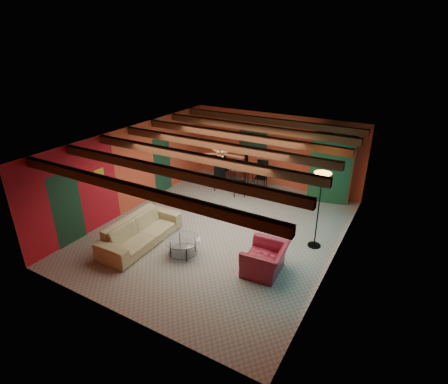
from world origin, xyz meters
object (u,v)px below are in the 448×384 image
Objects in this scene: vase at (240,157)px; dining_table at (240,173)px; armoire at (332,169)px; armchair at (265,259)px; potted_plant at (337,130)px; coffee_table at (183,247)px; sofa at (141,231)px; floor_lamp at (318,211)px.

dining_table is at bearing 0.00° from vase.
armoire is at bearing 9.57° from vase.
dining_table is 0.94× the size of armoire.
armoire is 3.27m from vase.
armchair is 2.40× the size of potted_plant.
vase is (-0.82, 4.75, 0.95)m from coffee_table.
coffee_table is at bearing -114.43° from potted_plant.
armoire reaches higher than coffee_table.
dining_table is 0.64m from vase.
sofa is 6.90m from potted_plant.
floor_lamp reaches higher than armchair.
armchair is 5.92× the size of vase.
armoire is 12.18× the size of vase.
armchair is 4.95m from armoire.
potted_plant is 3.51m from vase.
armoire is at bearing 172.26° from armchair.
dining_table is 0.98× the size of floor_lamp.
sofa is at bearing -96.03° from vase.
potted_plant reaches higher than vase.
floor_lamp is at bearing -35.53° from vase.
armchair is (3.47, 0.51, -0.01)m from sofa.
armchair is at bearing -112.60° from floor_lamp.
dining_table is (-0.82, 4.75, 0.31)m from coffee_table.
potted_plant reaches higher than armchair.
vase reaches higher than dining_table.
sofa is 1.20× the size of dining_table.
armchair reaches higher than coffee_table.
floor_lamp is (0.45, -3.17, -0.04)m from armoire.
coffee_table is 6.22m from potted_plant.
armoire is at bearing 0.00° from potted_plant.
coffee_table is (-2.14, -0.40, -0.12)m from armchair.
armchair is 0.51× the size of floor_lamp.
sofa is at bearing -86.18° from armchair.
floor_lamp is at bearing 152.78° from armchair.
dining_table reaches higher than armchair.
coffee_table is at bearing -143.33° from floor_lamp.
potted_plant is at bearing 98.09° from floor_lamp.
coffee_table is at bearing -86.54° from sofa.
armoire is 3.20m from floor_lamp.
vase is at bearing -7.34° from sofa.
armchair is 2.18m from coffee_table.
sofa is 1.12× the size of armoire.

